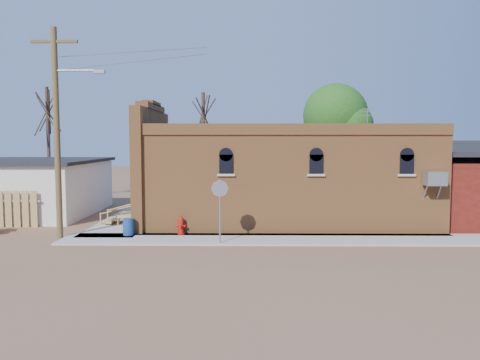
{
  "coord_description": "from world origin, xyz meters",
  "views": [
    {
      "loc": [
        -0.12,
        -18.76,
        4.22
      ],
      "look_at": [
        -0.39,
        3.11,
        2.4
      ],
      "focal_mm": 35.0,
      "sensor_mm": 36.0,
      "label": 1
    }
  ],
  "objects_px": {
    "stop_sign": "(220,194)",
    "trash_barrel": "(128,227)",
    "utility_pole": "(58,128)",
    "brick_bar": "(280,177)",
    "fire_hydrant": "(181,226)"
  },
  "relations": [
    {
      "from": "brick_bar",
      "to": "utility_pole",
      "type": "xyz_separation_m",
      "value": [
        -9.79,
        -4.29,
        2.43
      ]
    },
    {
      "from": "fire_hydrant",
      "to": "stop_sign",
      "type": "height_order",
      "value": "stop_sign"
    },
    {
      "from": "brick_bar",
      "to": "fire_hydrant",
      "type": "relative_size",
      "value": 20.82
    },
    {
      "from": "brick_bar",
      "to": "fire_hydrant",
      "type": "xyz_separation_m",
      "value": [
        -4.65,
        -3.7,
        -1.87
      ]
    },
    {
      "from": "brick_bar",
      "to": "stop_sign",
      "type": "relative_size",
      "value": 6.33
    },
    {
      "from": "stop_sign",
      "to": "brick_bar",
      "type": "bearing_deg",
      "value": 85.11
    },
    {
      "from": "utility_pole",
      "to": "trash_barrel",
      "type": "relative_size",
      "value": 12.18
    },
    {
      "from": "brick_bar",
      "to": "utility_pole",
      "type": "relative_size",
      "value": 1.82
    },
    {
      "from": "fire_hydrant",
      "to": "trash_barrel",
      "type": "relative_size",
      "value": 1.07
    },
    {
      "from": "brick_bar",
      "to": "fire_hydrant",
      "type": "height_order",
      "value": "brick_bar"
    },
    {
      "from": "brick_bar",
      "to": "fire_hydrant",
      "type": "bearing_deg",
      "value": -141.49
    },
    {
      "from": "trash_barrel",
      "to": "stop_sign",
      "type": "bearing_deg",
      "value": -20.72
    },
    {
      "from": "stop_sign",
      "to": "trash_barrel",
      "type": "height_order",
      "value": "stop_sign"
    },
    {
      "from": "utility_pole",
      "to": "fire_hydrant",
      "type": "xyz_separation_m",
      "value": [
        5.14,
        0.6,
        -4.3
      ]
    },
    {
      "from": "fire_hydrant",
      "to": "brick_bar",
      "type": "bearing_deg",
      "value": 62.96
    }
  ]
}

